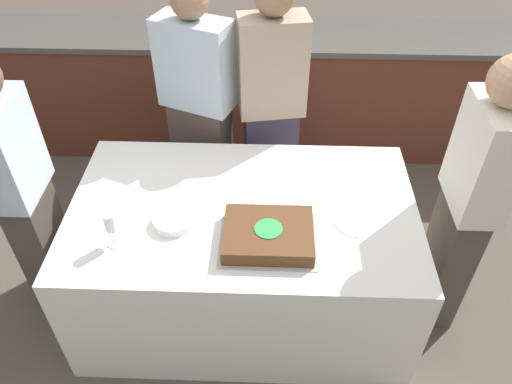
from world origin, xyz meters
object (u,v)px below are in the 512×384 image
object	(u,v)px
cake	(268,235)
wine_glass	(110,224)
person_seated_left	(23,192)
person_standing_back	(199,113)
person_cutting_cake	(271,110)
plate_stack	(174,220)
person_seated_right	(469,201)

from	to	relation	value
cake	wine_glass	xyz separation A→B (m)	(-0.69, -0.04, 0.09)
wine_glass	person_seated_left	xyz separation A→B (m)	(-0.51, 0.26, -0.06)
person_seated_left	person_standing_back	xyz separation A→B (m)	(0.77, 0.74, 0.00)
person_cutting_cake	cake	bearing A→B (deg)	80.23
plate_stack	person_seated_left	world-z (taller)	person_seated_left
wine_glass	cake	bearing A→B (deg)	3.31
person_cutting_cake	plate_stack	bearing A→B (deg)	52.79
plate_stack	person_cutting_cake	distance (m)	0.97
cake	person_cutting_cake	size ratio (longest dim) A/B	0.28
person_seated_right	person_seated_left	bearing A→B (deg)	-90.00
person_cutting_cake	person_standing_back	distance (m)	0.43
cake	person_seated_right	bearing A→B (deg)	13.00
cake	person_seated_right	distance (m)	0.97
person_seated_left	person_standing_back	distance (m)	1.07
person_seated_left	person_seated_right	world-z (taller)	person_seated_right
cake	plate_stack	size ratio (longest dim) A/B	2.26
person_seated_right	person_standing_back	world-z (taller)	person_standing_back
person_seated_right	plate_stack	bearing A→B (deg)	-84.99
person_seated_right	wine_glass	bearing A→B (deg)	-81.03
person_cutting_cake	person_seated_right	world-z (taller)	person_cutting_cake
plate_stack	person_seated_left	xyz separation A→B (m)	(-0.75, 0.12, 0.04)
cake	wine_glass	distance (m)	0.70
wine_glass	person_seated_left	size ratio (longest dim) A/B	0.12
person_seated_right	person_standing_back	distance (m)	1.56
person_standing_back	person_cutting_cake	bearing A→B (deg)	-157.86
person_standing_back	plate_stack	bearing A→B (deg)	110.87
wine_glass	person_seated_left	distance (m)	0.57
person_seated_right	person_standing_back	size ratio (longest dim) A/B	1.00
person_standing_back	person_seated_left	bearing A→B (deg)	65.80
wine_glass	person_seated_right	world-z (taller)	person_seated_right
cake	person_standing_back	world-z (taller)	person_standing_back
wine_glass	person_standing_back	size ratio (longest dim) A/B	0.11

